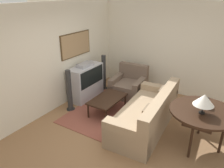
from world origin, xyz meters
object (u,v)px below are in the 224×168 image
at_px(couch, 147,115).
at_px(speaker_tower_right, 104,73).
at_px(coffee_table, 108,100).
at_px(console_table, 203,113).
at_px(mantel_clock, 206,102).
at_px(speaker_tower_left, 69,92).
at_px(tv, 86,82).
at_px(armchair, 129,86).
at_px(table_lamp, 204,100).

height_order(couch, speaker_tower_right, speaker_tower_right).
xyz_separation_m(coffee_table, console_table, (-0.13, -2.27, 0.38)).
distance_m(mantel_clock, speaker_tower_left, 3.23).
bearing_deg(speaker_tower_right, tv, 174.14).
relative_size(tv, armchair, 1.09).
xyz_separation_m(coffee_table, table_lamp, (-0.25, -2.26, 0.73)).
bearing_deg(speaker_tower_left, tv, 5.86).
distance_m(tv, coffee_table, 1.08).
bearing_deg(couch, armchair, -141.82).
height_order(tv, console_table, tv).
relative_size(mantel_clock, speaker_tower_left, 0.15).
xyz_separation_m(couch, console_table, (-0.06, -1.15, 0.43)).
height_order(speaker_tower_left, speaker_tower_right, same).
relative_size(coffee_table, speaker_tower_left, 0.94).
bearing_deg(speaker_tower_left, coffee_table, -66.93).
xyz_separation_m(tv, speaker_tower_right, (0.79, -0.08, 0.03)).
height_order(console_table, mantel_clock, mantel_clock).
distance_m(tv, speaker_tower_right, 0.80).
bearing_deg(table_lamp, coffee_table, 83.73).
relative_size(tv, speaker_tower_left, 0.99).
distance_m(console_table, mantel_clock, 0.26).
height_order(tv, table_lamp, table_lamp).
xyz_separation_m(tv, console_table, (-0.53, -3.27, 0.26)).
xyz_separation_m(couch, coffee_table, (0.07, 1.12, 0.05)).
xyz_separation_m(console_table, mantel_clock, (0.22, 0.01, 0.15)).
distance_m(console_table, speaker_tower_left, 3.21).
distance_m(coffee_table, table_lamp, 2.38).
bearing_deg(armchair, table_lamp, -37.11).
distance_m(couch, coffee_table, 1.12).
distance_m(tv, console_table, 3.32).
bearing_deg(tv, console_table, -99.20).
bearing_deg(tv, coffee_table, -111.94).
height_order(armchair, speaker_tower_left, speaker_tower_left).
height_order(armchair, mantel_clock, mantel_clock).
relative_size(tv, mantel_clock, 6.80).
distance_m(armchair, table_lamp, 2.82).
relative_size(mantel_clock, speaker_tower_right, 0.15).
bearing_deg(speaker_tower_left, speaker_tower_right, 0.00).
relative_size(coffee_table, table_lamp, 2.70).
bearing_deg(armchair, coffee_table, -93.51).
height_order(tv, speaker_tower_right, speaker_tower_right).
bearing_deg(speaker_tower_right, coffee_table, -142.49).
xyz_separation_m(coffee_table, speaker_tower_left, (-0.39, 0.92, 0.15)).
bearing_deg(console_table, speaker_tower_left, 94.72).
height_order(couch, table_lamp, table_lamp).
distance_m(armchair, mantel_clock, 2.61).
distance_m(tv, mantel_clock, 3.30).
relative_size(console_table, table_lamp, 3.26).
bearing_deg(speaker_tower_left, armchair, -29.25).
xyz_separation_m(tv, coffee_table, (-0.40, -1.00, -0.12)).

